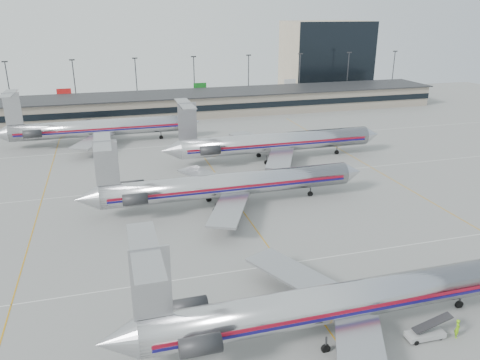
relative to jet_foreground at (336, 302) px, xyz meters
name	(u,v)px	position (x,y,z in m)	size (l,w,h in m)	color
ground	(316,313)	(-0.31, 3.21, -3.38)	(260.00, 260.00, 0.00)	gray
apron_markings	(281,264)	(-0.31, 13.21, -3.37)	(160.00, 0.15, 0.02)	silver
terminal	(173,104)	(-0.31, 101.18, -0.23)	(162.00, 17.00, 6.25)	gray
light_mast_row	(166,79)	(-0.31, 115.21, 5.20)	(163.60, 0.40, 15.28)	#38383D
distant_building	(325,56)	(61.69, 131.21, 9.12)	(30.00, 20.00, 25.00)	tan
jet_foreground	(336,302)	(0.00, 0.00, 0.00)	(44.56, 26.24, 11.66)	silver
jet_second_row	(224,185)	(-2.47, 32.59, 0.09)	(45.69, 26.90, 11.96)	silver
jet_third_row	(273,142)	(12.80, 52.95, 0.32)	(46.65, 28.69, 12.76)	silver
jet_back_row	(97,128)	(-21.33, 75.74, 0.26)	(45.86, 28.21, 12.54)	silver
belt_loader	(426,333)	(7.87, -3.22, -2.77)	(4.35, 1.46, 2.29)	#A6A6A6
ramp_worker_near	(457,328)	(10.79, -3.81, -2.43)	(0.69, 0.46, 1.90)	#80CE13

